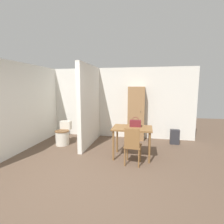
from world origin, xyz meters
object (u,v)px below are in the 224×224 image
at_px(wooden_chair, 133,145).
at_px(wooden_cabinet, 136,114).
at_px(space_heater, 175,137).
at_px(handbag, 135,123).
at_px(toilet, 63,135).
at_px(dining_table, 132,131).

relative_size(wooden_chair, wooden_cabinet, 0.49).
bearing_deg(space_heater, wooden_chair, -123.92).
relative_size(wooden_chair, handbag, 3.14).
bearing_deg(toilet, space_heater, 11.46).
xyz_separation_m(dining_table, space_heater, (1.26, 1.33, -0.45)).
distance_m(dining_table, toilet, 2.37).
bearing_deg(handbag, wooden_chair, -92.28).
bearing_deg(space_heater, handbag, -134.02).
relative_size(handbag, space_heater, 0.60).
xyz_separation_m(wooden_chair, handbag, (0.02, 0.57, 0.40)).
distance_m(toilet, space_heater, 3.58).
height_order(dining_table, wooden_cabinet, wooden_cabinet).
relative_size(dining_table, space_heater, 2.10).
bearing_deg(handbag, dining_table, -125.07).
relative_size(toilet, wooden_cabinet, 0.39).
xyz_separation_m(wooden_chair, space_heater, (1.21, 1.80, -0.25)).
bearing_deg(handbag, space_heater, 45.98).
relative_size(dining_table, wooden_cabinet, 0.55).
distance_m(wooden_chair, handbag, 0.70).
bearing_deg(wooden_chair, dining_table, 100.03).
xyz_separation_m(wooden_chair, wooden_cabinet, (-0.04, 2.08, 0.43)).
xyz_separation_m(wooden_chair, toilet, (-2.30, 1.09, -0.20)).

